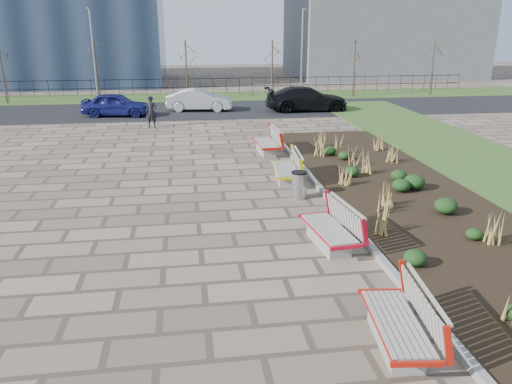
{
  "coord_description": "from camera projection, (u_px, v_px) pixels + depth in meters",
  "views": [
    {
      "loc": [
        -0.22,
        -9.08,
        4.98
      ],
      "look_at": [
        1.5,
        3.0,
        0.9
      ],
      "focal_mm": 35.0,
      "sensor_mm": 36.0,
      "label": 1
    }
  ],
  "objects": [
    {
      "name": "bench_b",
      "position": [
        329.0,
        226.0,
        11.71
      ],
      "size": [
        1.14,
        2.19,
        1.0
      ],
      "primitive_type": null,
      "rotation": [
        0.0,
        0.0,
        0.12
      ],
      "color": "red",
      "rests_on": "ground"
    },
    {
      "name": "car_blue",
      "position": [
        116.0,
        105.0,
        28.62
      ],
      "size": [
        4.04,
        2.07,
        1.31
      ],
      "primitive_type": "imported",
      "rotation": [
        0.0,
        0.0,
        1.43
      ],
      "color": "navy",
      "rests_on": "road"
    },
    {
      "name": "tree_e",
      "position": [
        354.0,
        69.0,
        35.98
      ],
      "size": [
        1.4,
        1.4,
        4.0
      ],
      "primitive_type": null,
      "color": "#4C3D2D",
      "rests_on": "grass_verge_far"
    },
    {
      "name": "building_grey",
      "position": [
        382.0,
        25.0,
        50.66
      ],
      "size": [
        18.0,
        12.0,
        10.0
      ],
      "primitive_type": "cube",
      "color": "slate",
      "rests_on": "ground"
    },
    {
      "name": "road",
      "position": [
        189.0,
        110.0,
        30.79
      ],
      "size": [
        80.0,
        7.0,
        0.02
      ],
      "primitive_type": "cube",
      "color": "black",
      "rests_on": "ground"
    },
    {
      "name": "car_silver",
      "position": [
        199.0,
        100.0,
        30.44
      ],
      "size": [
        4.11,
        1.88,
        1.31
      ],
      "primitive_type": "imported",
      "rotation": [
        0.0,
        0.0,
        1.44
      ],
      "color": "#A8A9AF",
      "rests_on": "road"
    },
    {
      "name": "bench_c",
      "position": [
        285.0,
        167.0,
        16.58
      ],
      "size": [
        1.06,
        2.16,
        1.0
      ],
      "primitive_type": null,
      "rotation": [
        0.0,
        0.0,
        -0.08
      ],
      "color": "#D0BB0A",
      "rests_on": "ground"
    },
    {
      "name": "lamp_west",
      "position": [
        94.0,
        57.0,
        32.78
      ],
      "size": [
        0.24,
        0.6,
        6.0
      ],
      "primitive_type": null,
      "color": "gray",
      "rests_on": "grass_verge_far"
    },
    {
      "name": "tree_c",
      "position": [
        186.0,
        71.0,
        34.37
      ],
      "size": [
        1.4,
        1.4,
        4.0
      ],
      "primitive_type": null,
      "color": "#4C3D2D",
      "rests_on": "grass_verge_far"
    },
    {
      "name": "tree_a",
      "position": [
        3.0,
        73.0,
        32.76
      ],
      "size": [
        1.4,
        1.4,
        4.0
      ],
      "primitive_type": null,
      "color": "#4C3D2D",
      "rests_on": "grass_verge_far"
    },
    {
      "name": "grass_verge_far",
      "position": [
        187.0,
        97.0,
        36.42
      ],
      "size": [
        80.0,
        5.0,
        0.04
      ],
      "primitive_type": "cube",
      "color": "#33511E",
      "rests_on": "ground"
    },
    {
      "name": "litter_bin",
      "position": [
        299.0,
        185.0,
        15.02
      ],
      "size": [
        0.46,
        0.46,
        0.81
      ],
      "primitive_type": "cylinder",
      "color": "#B2B2B7",
      "rests_on": "ground"
    },
    {
      "name": "bench_a",
      "position": [
        397.0,
        319.0,
        8.01
      ],
      "size": [
        1.13,
        2.19,
        1.0
      ],
      "primitive_type": null,
      "rotation": [
        0.0,
        0.0,
        -0.11
      ],
      "color": "red",
      "rests_on": "ground"
    },
    {
      "name": "tree_d",
      "position": [
        272.0,
        69.0,
        35.17
      ],
      "size": [
        1.4,
        1.4,
        4.0
      ],
      "primitive_type": null,
      "color": "#4C3D2D",
      "rests_on": "grass_verge_far"
    },
    {
      "name": "bench_d",
      "position": [
        266.0,
        141.0,
        20.31
      ],
      "size": [
        1.0,
        2.14,
        1.0
      ],
      "primitive_type": null,
      "rotation": [
        0.0,
        0.0,
        0.05
      ],
      "color": "red",
      "rests_on": "ground"
    },
    {
      "name": "railing_fence",
      "position": [
        187.0,
        86.0,
        37.63
      ],
      "size": [
        44.0,
        0.1,
        1.2
      ],
      "primitive_type": null,
      "color": "black",
      "rests_on": "grass_verge_far"
    },
    {
      "name": "lamp_east",
      "position": [
        302.0,
        55.0,
        34.65
      ],
      "size": [
        0.24,
        0.6,
        6.0
      ],
      "primitive_type": null,
      "color": "gray",
      "rests_on": "grass_verge_far"
    },
    {
      "name": "planting_curb",
      "position": [
        325.0,
        194.0,
        15.33
      ],
      "size": [
        0.16,
        18.0,
        0.15
      ],
      "primitive_type": "cube",
      "color": "gray",
      "rests_on": "ground"
    },
    {
      "name": "planting_bed",
      "position": [
        397.0,
        191.0,
        15.65
      ],
      "size": [
        4.5,
        18.0,
        0.1
      ],
      "primitive_type": "cube",
      "color": "black",
      "rests_on": "ground"
    },
    {
      "name": "tree_f",
      "position": [
        432.0,
        68.0,
        36.78
      ],
      "size": [
        1.4,
        1.4,
        4.0
      ],
      "primitive_type": null,
      "color": "#4C3D2D",
      "rests_on": "grass_verge_far"
    },
    {
      "name": "car_black",
      "position": [
        306.0,
        99.0,
        30.4
      ],
      "size": [
        5.0,
        2.04,
        1.45
      ],
      "primitive_type": "imported",
      "rotation": [
        0.0,
        0.0,
        1.57
      ],
      "color": "black",
      "rests_on": "road"
    },
    {
      "name": "ground",
      "position": [
        204.0,
        283.0,
        10.13
      ],
      "size": [
        120.0,
        120.0,
        0.0
      ],
      "primitive_type": "plane",
      "color": "#87715D",
      "rests_on": "ground"
    },
    {
      "name": "tree_b",
      "position": [
        97.0,
        72.0,
        33.56
      ],
      "size": [
        1.4,
        1.4,
        4.0
      ],
      "primitive_type": null,
      "color": "#4C3D2D",
      "rests_on": "grass_verge_far"
    },
    {
      "name": "pedestrian",
      "position": [
        151.0,
        112.0,
        25.44
      ],
      "size": [
        0.62,
        0.44,
        1.6
      ],
      "primitive_type": "imported",
      "rotation": [
        0.0,
        0.0,
        -0.1
      ],
      "color": "black",
      "rests_on": "ground"
    }
  ]
}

